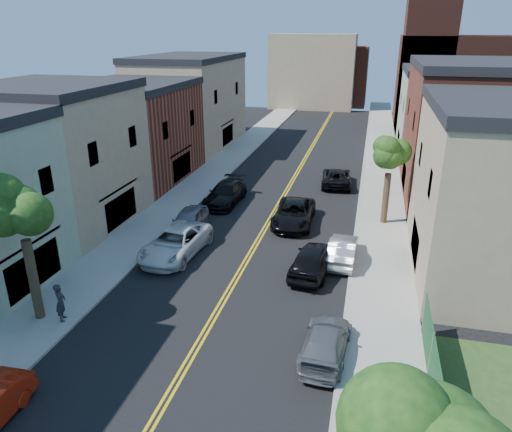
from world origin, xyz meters
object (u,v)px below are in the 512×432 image
Objects in this scene: black_car_left at (226,193)px; black_car_right at (313,260)px; pedestrian_left at (61,302)px; black_suv_lane at (294,213)px; grey_car_left at (189,221)px; dark_car_right_far at (336,177)px; grey_car_right at (326,342)px; pedestrian_right at (352,412)px; white_pickup at (176,243)px; silver_car_right at (343,250)px.

black_car_right is at bearing -48.12° from black_car_left.
black_suv_lane is at bearing -54.91° from pedestrian_left.
black_car_left is at bearing 80.50° from grey_car_left.
grey_car_left is 0.84× the size of black_car_left.
black_car_left is 2.99× the size of pedestrian_left.
dark_car_right_far is at bearing 75.84° from black_suv_lane.
pedestrian_right is (1.26, -4.04, 0.30)m from grey_car_right.
white_pickup is 1.34× the size of silver_car_right.
pedestrian_left is (-10.63, -24.21, 0.34)m from dark_car_right_far.
silver_car_right is at bearing -37.32° from black_car_left.
pedestrian_left reaches higher than grey_car_left.
black_car_left is 6.61m from black_suv_lane.
black_suv_lane is 16.78m from pedestrian_left.
black_suv_lane is (6.61, 3.11, -0.01)m from grey_car_left.
grey_car_left is at bearing -9.04° from silver_car_right.
white_pickup is 1.04× the size of black_suv_lane.
grey_car_left is 1.03× the size of grey_car_right.
black_car_right reaches higher than black_car_left.
grey_car_left reaches higher than grey_car_right.
silver_car_right is 6.28m from black_suv_lane.
silver_car_right reaches higher than grey_car_right.
dark_car_right_far is 26.44m from pedestrian_left.
grey_car_left is 11.53m from pedestrian_left.
grey_car_left is 0.96× the size of black_car_right.
white_pickup is 3.51m from grey_car_left.
black_car_left is at bearing 35.65° from dark_car_right_far.
pedestrian_left is (-8.47, -14.48, 0.29)m from black_suv_lane.
pedestrian_right is (4.93, -18.05, 0.17)m from black_suv_lane.
dark_car_right_far is 0.93× the size of black_suv_lane.
black_car_right is 16.64m from dark_car_right_far.
black_suv_lane is at bearing -65.62° from black_car_right.
pedestrian_left is at bearing -121.95° from black_suv_lane.
black_car_right is (8.83, -3.81, 0.04)m from grey_car_left.
grey_car_right is at bearing -49.48° from grey_car_left.
grey_car_left is 9.61m from black_car_right.
silver_car_right is at bearing -13.43° from grey_car_left.
black_car_left is (0.72, 6.11, 0.01)m from grey_car_left.
silver_car_right is 2.37× the size of pedestrian_left.
black_suv_lane is at bearing 22.39° from grey_car_left.
pedestrian_right is at bearing 91.50° from dark_car_right_far.
white_pickup is at bearing -33.81° from grey_car_right.
pedestrian_right is at bearing -41.43° from white_pickup.
silver_car_right is at bearing 13.54° from white_pickup.
dark_car_right_far is at bearing 42.46° from black_car_left.
pedestrian_right reaches higher than black_suv_lane.
dark_car_right_far is 3.29× the size of pedestrian_right.
grey_car_right is 23.78m from dark_car_right_far.
white_pickup is 8.25m from pedestrian_left.
dark_car_right_far reaches higher than silver_car_right.
pedestrian_right reaches higher than dark_car_right_far.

